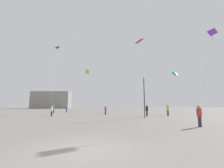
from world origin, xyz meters
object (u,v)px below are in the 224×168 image
(person_in_red, at_px, (199,115))
(person_in_teal, at_px, (54,109))
(kite_crimson_delta, at_px, (139,42))
(kite_violet_delta, at_px, (212,34))
(person_in_purple, at_px, (106,110))
(kite_lime_delta, at_px, (87,72))
(person_in_white, at_px, (52,110))
(building_left_hall, at_px, (51,100))
(kite_cobalt_diamond, at_px, (57,48))
(person_in_yellow, at_px, (168,109))
(kite_emerald_diamond, at_px, (175,74))
(person_in_blue, at_px, (67,108))
(lamppost_east, at_px, (144,90))

(person_in_red, height_order, person_in_teal, person_in_red)
(kite_crimson_delta, bearing_deg, kite_violet_delta, -59.42)
(person_in_purple, distance_m, kite_lime_delta, 12.11)
(person_in_white, height_order, building_left_hall, building_left_hall)
(person_in_red, bearing_deg, person_in_white, 178.73)
(kite_cobalt_diamond, distance_m, kite_violet_delta, 24.05)
(person_in_teal, xyz_separation_m, person_in_purple, (11.49, -4.78, -0.03))
(kite_violet_delta, bearing_deg, person_in_teal, 145.43)
(person_in_yellow, xyz_separation_m, kite_violet_delta, (2.21, -9.21, 8.21))
(kite_crimson_delta, bearing_deg, kite_emerald_diamond, 26.84)
(kite_cobalt_diamond, relative_size, kite_lime_delta, 1.33)
(person_in_red, relative_size, kite_emerald_diamond, 0.23)
(person_in_teal, distance_m, kite_cobalt_diamond, 12.84)
(person_in_blue, height_order, kite_emerald_diamond, kite_emerald_diamond)
(person_in_teal, bearing_deg, person_in_purple, -115.36)
(kite_violet_delta, bearing_deg, kite_lime_delta, 132.76)
(person_in_white, xyz_separation_m, kite_cobalt_diamond, (-1.07, 3.34, 11.20))
(person_in_blue, bearing_deg, kite_cobalt_diamond, 27.04)
(person_in_blue, xyz_separation_m, kite_cobalt_diamond, (1.30, -10.32, 11.17))
(person_in_yellow, relative_size, kite_cobalt_diamond, 0.16)
(kite_lime_delta, height_order, kite_violet_delta, kite_lime_delta)
(person_in_purple, bearing_deg, kite_emerald_diamond, 76.58)
(person_in_purple, height_order, kite_cobalt_diamond, kite_cobalt_diamond)
(person_in_red, xyz_separation_m, person_in_teal, (-20.03, 20.20, -0.01))
(person_in_yellow, xyz_separation_m, person_in_white, (-18.06, -1.86, -0.10))
(person_in_red, xyz_separation_m, kite_violet_delta, (3.85, 3.75, 8.28))
(person_in_teal, distance_m, kite_crimson_delta, 22.18)
(kite_cobalt_diamond, bearing_deg, person_in_teal, 113.82)
(person_in_white, distance_m, kite_crimson_delta, 18.83)
(person_in_blue, bearing_deg, person_in_purple, 67.48)
(lamppost_east, bearing_deg, person_in_teal, 145.02)
(kite_cobalt_diamond, distance_m, kite_lime_delta, 9.43)
(kite_crimson_delta, bearing_deg, person_in_red, -80.44)
(kite_lime_delta, xyz_separation_m, kite_crimson_delta, (11.10, -8.18, 3.74))
(building_left_hall, bearing_deg, lamppost_east, -57.61)
(person_in_purple, distance_m, kite_violet_delta, 18.95)
(kite_emerald_diamond, bearing_deg, building_left_hall, 131.60)
(kite_violet_delta, bearing_deg, person_in_blue, 137.13)
(building_left_hall, bearing_deg, person_in_white, -65.91)
(kite_cobalt_diamond, bearing_deg, person_in_yellow, -4.44)
(kite_cobalt_diamond, height_order, kite_crimson_delta, kite_crimson_delta)
(person_in_yellow, relative_size, kite_violet_delta, 0.21)
(person_in_white, relative_size, kite_cobalt_diamond, 0.14)
(kite_lime_delta, bearing_deg, kite_cobalt_diamond, -116.11)
(person_in_blue, distance_m, kite_crimson_delta, 22.88)
(kite_lime_delta, bearing_deg, person_in_white, -104.23)
(person_in_yellow, xyz_separation_m, person_in_blue, (-20.43, 11.81, -0.06))
(kite_lime_delta, bearing_deg, person_in_teal, -160.28)
(person_in_blue, xyz_separation_m, kite_emerald_diamond, (23.79, -6.66, 6.98))
(building_left_hall, bearing_deg, person_in_purple, -58.40)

